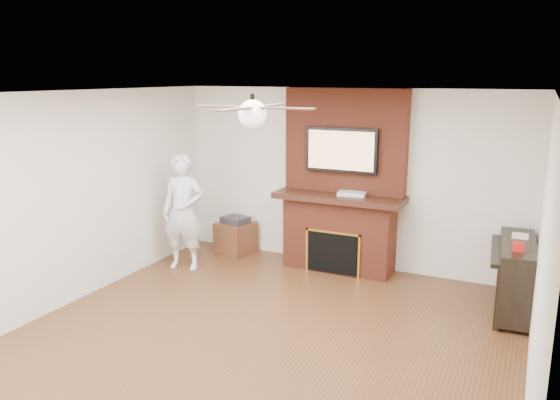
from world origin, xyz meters
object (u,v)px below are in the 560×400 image
at_px(person, 183,212).
at_px(piano, 515,275).
at_px(fireplace, 341,199).
at_px(side_table, 236,236).

distance_m(person, piano, 4.30).
xyz_separation_m(person, piano, (4.27, 0.41, -0.37)).
height_order(fireplace, person, fireplace).
xyz_separation_m(person, side_table, (0.31, 0.89, -0.55)).
relative_size(side_table, piano, 0.45).
xyz_separation_m(side_table, piano, (3.96, -0.48, 0.19)).
distance_m(side_table, piano, 3.99).
bearing_deg(person, fireplace, 12.41).
height_order(side_table, piano, piano).
bearing_deg(fireplace, piano, -13.42).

